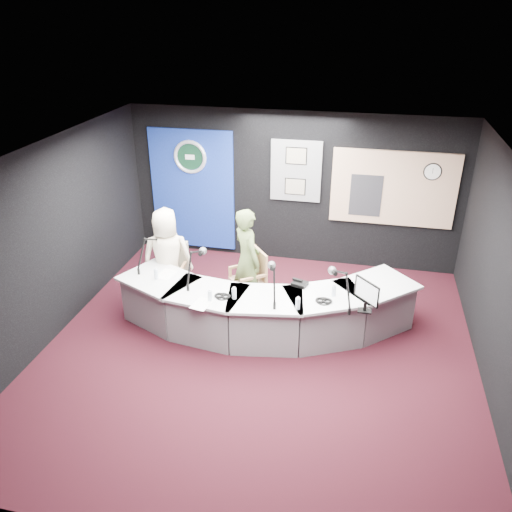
% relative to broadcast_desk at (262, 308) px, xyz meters
% --- Properties ---
extents(ground, '(6.00, 6.00, 0.00)m').
position_rel_broadcast_desk_xyz_m(ground, '(0.05, -0.55, -0.38)').
color(ground, black).
rests_on(ground, ground).
extents(ceiling, '(6.00, 6.00, 0.02)m').
position_rel_broadcast_desk_xyz_m(ceiling, '(0.05, -0.55, 2.42)').
color(ceiling, silver).
rests_on(ceiling, ground).
extents(wall_back, '(6.00, 0.02, 2.80)m').
position_rel_broadcast_desk_xyz_m(wall_back, '(0.05, 2.45, 1.02)').
color(wall_back, black).
rests_on(wall_back, ground).
extents(wall_front, '(6.00, 0.02, 2.80)m').
position_rel_broadcast_desk_xyz_m(wall_front, '(0.05, -3.55, 1.02)').
color(wall_front, black).
rests_on(wall_front, ground).
extents(wall_left, '(0.02, 6.00, 2.80)m').
position_rel_broadcast_desk_xyz_m(wall_left, '(-2.95, -0.55, 1.02)').
color(wall_left, black).
rests_on(wall_left, ground).
extents(wall_right, '(0.02, 6.00, 2.80)m').
position_rel_broadcast_desk_xyz_m(wall_right, '(3.05, -0.55, 1.02)').
color(wall_right, black).
rests_on(wall_right, ground).
extents(broadcast_desk, '(4.50, 1.90, 0.75)m').
position_rel_broadcast_desk_xyz_m(broadcast_desk, '(0.00, 0.00, 0.00)').
color(broadcast_desk, silver).
rests_on(broadcast_desk, ground).
extents(backdrop_panel, '(1.60, 0.05, 2.30)m').
position_rel_broadcast_desk_xyz_m(backdrop_panel, '(-1.85, 2.42, 0.88)').
color(backdrop_panel, navy).
rests_on(backdrop_panel, wall_back).
extents(agency_seal, '(0.63, 0.07, 0.63)m').
position_rel_broadcast_desk_xyz_m(agency_seal, '(-1.85, 2.38, 1.52)').
color(agency_seal, silver).
rests_on(agency_seal, backdrop_panel).
extents(seal_center, '(0.48, 0.01, 0.48)m').
position_rel_broadcast_desk_xyz_m(seal_center, '(-1.85, 2.38, 1.52)').
color(seal_center, black).
rests_on(seal_center, backdrop_panel).
extents(pinboard, '(0.90, 0.04, 1.10)m').
position_rel_broadcast_desk_xyz_m(pinboard, '(0.10, 2.42, 1.38)').
color(pinboard, slate).
rests_on(pinboard, wall_back).
extents(framed_photo_upper, '(0.34, 0.02, 0.27)m').
position_rel_broadcast_desk_xyz_m(framed_photo_upper, '(0.10, 2.39, 1.65)').
color(framed_photo_upper, gray).
rests_on(framed_photo_upper, pinboard).
extents(framed_photo_lower, '(0.34, 0.02, 0.27)m').
position_rel_broadcast_desk_xyz_m(framed_photo_lower, '(0.10, 2.39, 1.09)').
color(framed_photo_lower, gray).
rests_on(framed_photo_lower, pinboard).
extents(booth_window_frame, '(2.12, 0.06, 1.32)m').
position_rel_broadcast_desk_xyz_m(booth_window_frame, '(1.80, 2.42, 1.18)').
color(booth_window_frame, tan).
rests_on(booth_window_frame, wall_back).
extents(booth_glow, '(2.00, 0.02, 1.20)m').
position_rel_broadcast_desk_xyz_m(booth_glow, '(1.80, 2.41, 1.18)').
color(booth_glow, beige).
rests_on(booth_glow, booth_window_frame).
extents(equipment_rack, '(0.55, 0.02, 0.75)m').
position_rel_broadcast_desk_xyz_m(equipment_rack, '(1.35, 2.39, 1.03)').
color(equipment_rack, black).
rests_on(equipment_rack, booth_window_frame).
extents(wall_clock, '(0.28, 0.01, 0.28)m').
position_rel_broadcast_desk_xyz_m(wall_clock, '(2.40, 2.39, 1.52)').
color(wall_clock, white).
rests_on(wall_clock, booth_window_frame).
extents(armchair_left, '(0.61, 0.61, 1.01)m').
position_rel_broadcast_desk_xyz_m(armchair_left, '(-1.64, 0.48, 0.13)').
color(armchair_left, '#A4754A').
rests_on(armchair_left, ground).
extents(armchair_right, '(0.75, 0.75, 0.95)m').
position_rel_broadcast_desk_xyz_m(armchair_right, '(-0.37, 0.60, 0.10)').
color(armchair_right, '#A4754A').
rests_on(armchair_right, ground).
extents(draped_jacket, '(0.51, 0.14, 0.70)m').
position_rel_broadcast_desk_xyz_m(draped_jacket, '(-1.65, 0.73, 0.24)').
color(draped_jacket, slate).
rests_on(draped_jacket, armchair_left).
extents(person_man, '(0.91, 0.73, 1.62)m').
position_rel_broadcast_desk_xyz_m(person_man, '(-1.64, 0.48, 0.43)').
color(person_man, beige).
rests_on(person_man, ground).
extents(person_woman, '(0.70, 0.73, 1.68)m').
position_rel_broadcast_desk_xyz_m(person_woman, '(-0.37, 0.60, 0.47)').
color(person_woman, '#566937').
rests_on(person_woman, ground).
extents(computer_monitor, '(0.30, 0.31, 0.28)m').
position_rel_broadcast_desk_xyz_m(computer_monitor, '(1.47, -0.37, 0.70)').
color(computer_monitor, black).
rests_on(computer_monitor, broadcast_desk).
extents(desk_phone, '(0.25, 0.23, 0.05)m').
position_rel_broadcast_desk_xyz_m(desk_phone, '(0.53, 0.14, 0.40)').
color(desk_phone, black).
rests_on(desk_phone, broadcast_desk).
extents(headphones_near, '(0.23, 0.23, 0.04)m').
position_rel_broadcast_desk_xyz_m(headphones_near, '(0.91, -0.24, 0.39)').
color(headphones_near, black).
rests_on(headphones_near, broadcast_desk).
extents(headphones_far, '(0.22, 0.22, 0.04)m').
position_rel_broadcast_desk_xyz_m(headphones_far, '(-0.48, -0.42, 0.39)').
color(headphones_far, black).
rests_on(headphones_far, broadcast_desk).
extents(paper_stack, '(0.28, 0.36, 0.00)m').
position_rel_broadcast_desk_xyz_m(paper_stack, '(-1.49, 0.03, 0.38)').
color(paper_stack, white).
rests_on(paper_stack, broadcast_desk).
extents(notepad, '(0.28, 0.36, 0.00)m').
position_rel_broadcast_desk_xyz_m(notepad, '(-0.71, -0.66, 0.38)').
color(notepad, white).
rests_on(notepad, broadcast_desk).
extents(boom_mic_a, '(0.39, 0.68, 0.60)m').
position_rel_broadcast_desk_xyz_m(boom_mic_a, '(-1.77, 0.23, 0.68)').
color(boom_mic_a, black).
rests_on(boom_mic_a, broadcast_desk).
extents(boom_mic_b, '(0.16, 0.74, 0.60)m').
position_rel_broadcast_desk_xyz_m(boom_mic_b, '(-0.99, -0.04, 0.68)').
color(boom_mic_b, black).
rests_on(boom_mic_b, broadcast_desk).
extents(boom_mic_c, '(0.28, 0.72, 0.60)m').
position_rel_broadcast_desk_xyz_m(boom_mic_c, '(0.20, -0.26, 0.68)').
color(boom_mic_c, black).
rests_on(boom_mic_c, broadcast_desk).
extents(boom_mic_d, '(0.41, 0.67, 0.60)m').
position_rel_broadcast_desk_xyz_m(boom_mic_d, '(1.12, -0.21, 0.68)').
color(boom_mic_d, black).
rests_on(boom_mic_d, broadcast_desk).
extents(water_bottles, '(3.22, 0.56, 0.18)m').
position_rel_broadcast_desk_xyz_m(water_bottles, '(-0.01, -0.30, 0.46)').
color(water_bottles, silver).
rests_on(water_bottles, broadcast_desk).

